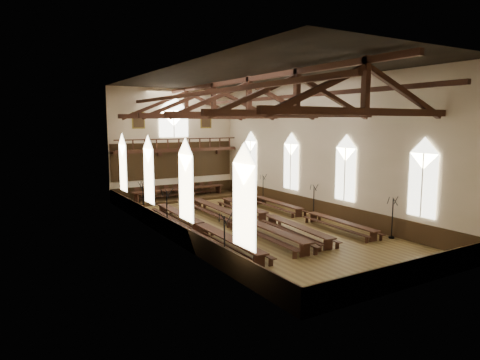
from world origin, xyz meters
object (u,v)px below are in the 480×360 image
object	(u,v)px
dais	(180,198)
candelabrum_left_near	(224,251)
candelabrum_left_mid	(167,220)
candelabrum_right_near	(392,226)
candelabrum_right_far	(263,194)
high_table	(180,190)
refectory_row_a	(200,226)
refectory_row_d	(306,213)
refectory_row_b	(240,219)
candelabrum_left_far	(143,208)
candelabrum_right_mid	(314,207)
refectory_row_c	(268,216)

from	to	relation	value
dais	candelabrum_left_near	distance (m)	18.82
candelabrum_left_mid	candelabrum_right_near	xyz separation A→B (m)	(11.10, -8.14, -0.09)
dais	candelabrum_right_far	distance (m)	7.61
dais	high_table	size ratio (longest dim) A/B	1.29
refectory_row_a	refectory_row_d	distance (m)	8.39
refectory_row_b	candelabrum_left_far	world-z (taller)	candelabrum_left_far
refectory_row_d	candelabrum_left_far	world-z (taller)	candelabrum_left_far
refectory_row_b	candelabrum_left_mid	distance (m)	4.78
candelabrum_right_near	candelabrum_right_mid	bearing A→B (deg)	90.00
candelabrum_left_mid	candelabrum_right_far	distance (m)	12.45
refectory_row_d	candelabrum_left_far	xyz separation A→B (m)	(-9.95, 6.18, 0.35)
refectory_row_b	refectory_row_c	xyz separation A→B (m)	(2.16, -0.13, -0.07)
high_table	candelabrum_right_near	bearing A→B (deg)	-72.99
high_table	candelabrum_right_mid	world-z (taller)	candelabrum_right_mid
candelabrum_left_near	candelabrum_right_far	xyz separation A→B (m)	(11.10, 13.06, -0.05)
refectory_row_d	high_table	world-z (taller)	high_table
dais	candelabrum_left_near	size ratio (longest dim) A/B	4.34
candelabrum_left_far	candelabrum_right_near	size ratio (longest dim) A/B	1.09
refectory_row_b	refectory_row_c	distance (m)	2.17
refectory_row_b	candelabrum_left_far	size ratio (longest dim) A/B	5.44
refectory_row_c	candelabrum_left_near	bearing A→B (deg)	-137.84
high_table	candelabrum_right_far	size ratio (longest dim) A/B	3.60
refectory_row_b	candelabrum_right_near	world-z (taller)	candelabrum_right_near
candelabrum_left_far	candelabrum_right_far	bearing A→B (deg)	5.30
candelabrum_right_far	refectory_row_a	bearing A→B (deg)	-143.02
candelabrum_left_far	candelabrum_right_far	world-z (taller)	candelabrum_left_far
candelabrum_right_near	candelabrum_right_mid	xyz separation A→B (m)	(0.00, 7.10, -0.04)
refectory_row_b	high_table	size ratio (longest dim) A/B	1.69
candelabrum_left_far	candelabrum_right_mid	world-z (taller)	candelabrum_left_far
refectory_row_c	refectory_row_d	size ratio (longest dim) A/B	1.03
refectory_row_a	refectory_row_b	xyz separation A→B (m)	(3.07, 0.41, 0.03)
refectory_row_a	candelabrum_left_near	size ratio (longest dim) A/B	5.55
candelabrum_right_near	candelabrum_right_mid	distance (m)	7.10
dais	high_table	bearing A→B (deg)	0.00
candelabrum_right_mid	candelabrum_right_far	distance (m)	6.67
refectory_row_b	dais	world-z (taller)	refectory_row_b
candelabrum_left_mid	candelabrum_left_far	bearing A→B (deg)	90.00
refectory_row_d	candelabrum_left_near	bearing A→B (deg)	-149.55
dais	candelabrum_right_near	bearing A→B (deg)	-72.99
high_table	candelabrum_left_far	bearing A→B (deg)	-131.82
refectory_row_b	high_table	xyz separation A→B (m)	(0.73, 11.74, 0.32)
refectory_row_d	candelabrum_right_far	world-z (taller)	candelabrum_right_far
dais	candelabrum_right_mid	size ratio (longest dim) A/B	4.75
high_table	candelabrum_right_far	xyz separation A→B (m)	(5.73, -4.97, -0.16)
refectory_row_a	refectory_row_d	bearing A→B (deg)	-0.18
refectory_row_d	dais	world-z (taller)	refectory_row_d
refectory_row_b	candelabrum_left_mid	bearing A→B (deg)	166.28
refectory_row_d	refectory_row_a	bearing A→B (deg)	179.82
refectory_row_c	candelabrum_left_far	size ratio (longest dim) A/B	5.15
dais	candelabrum_right_far	world-z (taller)	candelabrum_right_far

